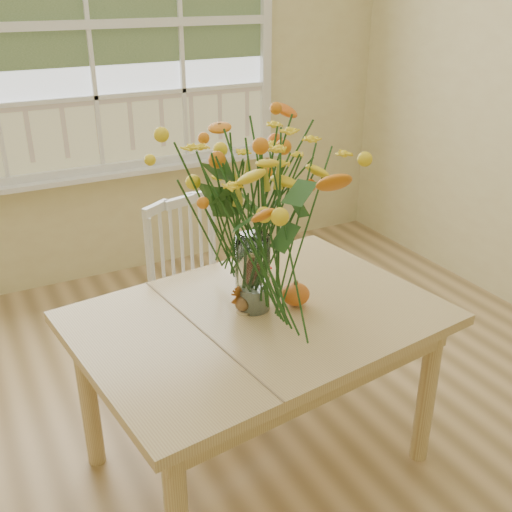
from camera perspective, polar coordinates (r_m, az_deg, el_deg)
floor at (r=2.40m, az=2.50°, el=-23.10°), size 4.00×4.50×0.01m
wall_back at (r=3.74m, az=-15.51°, el=17.45°), size 4.00×0.02×2.70m
window at (r=3.69m, az=-15.69°, el=20.18°), size 2.42×0.12×1.74m
dining_table at (r=2.21m, az=0.24°, el=-7.53°), size 1.37×1.05×0.68m
windsor_chair at (r=2.80m, az=-5.83°, el=-2.64°), size 0.49×0.47×0.87m
flower_vase at (r=2.03m, az=-0.33°, el=5.48°), size 0.59×0.59×0.70m
pumpkin at (r=2.21m, az=3.78°, el=-3.75°), size 0.10×0.10×0.08m
turkey_figurine at (r=2.16m, az=-1.08°, el=-4.41°), size 0.09×0.08×0.10m
dark_gourd at (r=2.38m, az=-0.40°, el=-1.66°), size 0.13×0.10×0.07m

